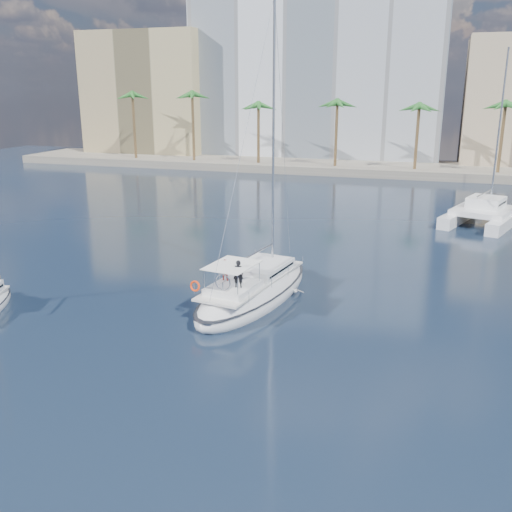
% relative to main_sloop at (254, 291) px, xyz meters
% --- Properties ---
extents(ground, '(160.00, 160.00, 0.00)m').
position_rel_main_sloop_xyz_m(ground, '(1.14, -2.46, -0.55)').
color(ground, black).
rests_on(ground, ground).
extents(quay, '(120.00, 14.00, 1.20)m').
position_rel_main_sloop_xyz_m(quay, '(1.14, 58.54, 0.05)').
color(quay, gray).
rests_on(quay, ground).
extents(building_modern, '(42.00, 16.00, 28.00)m').
position_rel_main_sloop_xyz_m(building_modern, '(-10.86, 70.54, 13.45)').
color(building_modern, white).
rests_on(building_modern, ground).
extents(building_tan_left, '(22.00, 14.00, 22.00)m').
position_rel_main_sloop_xyz_m(building_tan_left, '(-40.86, 66.54, 10.45)').
color(building_tan_left, tan).
rests_on(building_tan_left, ground).
extents(palm_left, '(3.60, 3.60, 12.30)m').
position_rel_main_sloop_xyz_m(palm_left, '(-32.86, 54.54, 9.73)').
color(palm_left, brown).
rests_on(palm_left, ground).
extents(palm_centre, '(3.60, 3.60, 12.30)m').
position_rel_main_sloop_xyz_m(palm_centre, '(1.14, 54.54, 9.73)').
color(palm_centre, brown).
rests_on(palm_centre, ground).
extents(main_sloop, '(5.86, 12.85, 18.37)m').
position_rel_main_sloop_xyz_m(main_sloop, '(0.00, 0.00, 0.00)').
color(main_sloop, white).
rests_on(main_sloop, ground).
extents(catamaran, '(8.68, 12.06, 16.01)m').
position_rel_main_sloop_xyz_m(catamaran, '(14.69, 26.28, 0.57)').
color(catamaran, white).
rests_on(catamaran, ground).
extents(seagull, '(1.10, 0.47, 0.20)m').
position_rel_main_sloop_xyz_m(seagull, '(2.26, 1.40, -0.24)').
color(seagull, silver).
rests_on(seagull, ground).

